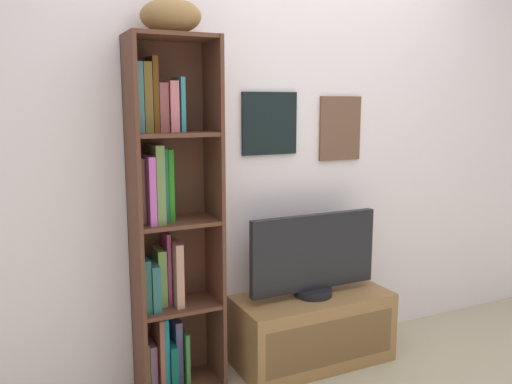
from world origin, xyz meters
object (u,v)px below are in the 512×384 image
(tv_stand, at_px, (313,329))
(television, at_px, (314,256))
(bookshelf, at_px, (166,227))
(football, at_px, (171,16))

(tv_stand, relative_size, television, 1.15)
(bookshelf, bearing_deg, tv_stand, -7.26)
(bookshelf, xyz_separation_m, television, (0.83, -0.10, -0.23))
(football, bearing_deg, tv_stand, -5.33)
(tv_stand, bearing_deg, television, 90.00)
(television, bearing_deg, tv_stand, -90.00)
(football, bearing_deg, bookshelf, 144.11)
(bookshelf, relative_size, football, 6.25)
(tv_stand, bearing_deg, bookshelf, 172.74)
(football, bearing_deg, television, -5.25)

